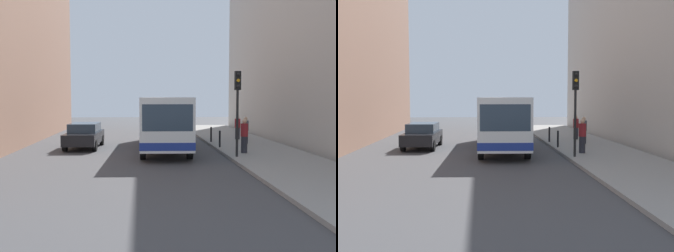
% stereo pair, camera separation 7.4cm
% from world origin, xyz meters
% --- Properties ---
extents(ground_plane, '(80.00, 80.00, 0.00)m').
position_xyz_m(ground_plane, '(0.00, 0.00, 0.00)').
color(ground_plane, '#424244').
extents(sidewalk, '(4.40, 40.00, 0.15)m').
position_xyz_m(sidewalk, '(5.40, 0.00, 0.07)').
color(sidewalk, gray).
rests_on(sidewalk, ground).
extents(bus, '(2.88, 11.10, 3.00)m').
position_xyz_m(bus, '(0.30, 2.27, 1.73)').
color(bus, white).
rests_on(bus, ground).
extents(car_beside_bus, '(1.99, 4.46, 1.48)m').
position_xyz_m(car_beside_bus, '(-4.39, 2.95, 0.78)').
color(car_beside_bus, black).
rests_on(car_beside_bus, ground).
extents(car_behind_bus, '(1.99, 4.46, 1.48)m').
position_xyz_m(car_behind_bus, '(0.62, 11.49, 0.78)').
color(car_behind_bus, '#A5A8AD').
rests_on(car_behind_bus, ground).
extents(traffic_light, '(0.28, 0.33, 4.10)m').
position_xyz_m(traffic_light, '(3.55, -2.11, 3.01)').
color(traffic_light, black).
rests_on(traffic_light, sidewalk).
extents(bollard_near, '(0.11, 0.11, 0.95)m').
position_xyz_m(bollard_near, '(3.45, 1.61, 0.62)').
color(bollard_near, black).
rests_on(bollard_near, sidewalk).
extents(bollard_mid, '(0.11, 0.11, 0.95)m').
position_xyz_m(bollard_mid, '(3.45, 4.47, 0.62)').
color(bollard_mid, black).
rests_on(bollard_mid, sidewalk).
extents(pedestrian_near_signal, '(0.38, 0.38, 1.75)m').
position_xyz_m(pedestrian_near_signal, '(4.23, -0.84, 1.02)').
color(pedestrian_near_signal, '#26262D').
rests_on(pedestrian_near_signal, sidewalk).
extents(pedestrian_mid_sidewalk, '(0.38, 0.38, 1.64)m').
position_xyz_m(pedestrian_mid_sidewalk, '(5.37, 3.25, 0.97)').
color(pedestrian_mid_sidewalk, '#26262D').
rests_on(pedestrian_mid_sidewalk, sidewalk).
extents(pedestrian_far_sidewalk, '(0.38, 0.38, 1.62)m').
position_xyz_m(pedestrian_far_sidewalk, '(5.52, 5.90, 0.95)').
color(pedestrian_far_sidewalk, '#26262D').
rests_on(pedestrian_far_sidewalk, sidewalk).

